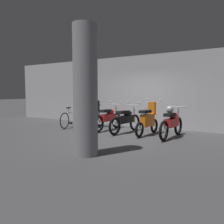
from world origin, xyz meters
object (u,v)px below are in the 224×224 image
at_px(motorbike_slot_0, 91,115).
at_px(support_pillar, 85,91).
at_px(motorbike_slot_1, 108,118).
at_px(bicycle, 71,119).
at_px(motorbike_slot_4, 172,122).
at_px(motorbike_slot_3, 148,120).
at_px(motorbike_slot_2, 126,120).

height_order(motorbike_slot_0, support_pillar, support_pillar).
xyz_separation_m(motorbike_slot_1, bicycle, (-1.82, -0.19, -0.13)).
xyz_separation_m(motorbike_slot_4, bicycle, (-4.48, -0.00, -0.16)).
height_order(motorbike_slot_0, bicycle, motorbike_slot_0).
relative_size(motorbike_slot_3, bicycle, 0.98).
bearing_deg(motorbike_slot_0, bicycle, -167.67).
xyz_separation_m(motorbike_slot_4, support_pillar, (-1.09, -3.22, 1.04)).
bearing_deg(motorbike_slot_2, bicycle, -179.45).
height_order(motorbike_slot_3, bicycle, motorbike_slot_3).
bearing_deg(motorbike_slot_2, motorbike_slot_3, 1.51).
bearing_deg(support_pillar, motorbike_slot_2, 101.86).
bearing_deg(support_pillar, bicycle, 136.44).
relative_size(bicycle, support_pillar, 0.55).
bearing_deg(motorbike_slot_1, motorbike_slot_0, 179.17).
bearing_deg(motorbike_slot_3, motorbike_slot_0, 176.66).
xyz_separation_m(motorbike_slot_0, motorbike_slot_4, (3.54, -0.20, -0.04)).
xyz_separation_m(motorbike_slot_0, motorbike_slot_3, (2.66, -0.16, -0.04)).
bearing_deg(motorbike_slot_2, motorbike_slot_1, 169.45).
xyz_separation_m(motorbike_slot_1, motorbike_slot_3, (1.77, -0.14, 0.04)).
height_order(motorbike_slot_1, support_pillar, support_pillar).
bearing_deg(support_pillar, motorbike_slot_4, 71.35).
bearing_deg(motorbike_slot_1, motorbike_slot_4, -4.11).
height_order(motorbike_slot_0, motorbike_slot_4, motorbike_slot_0).
xyz_separation_m(motorbike_slot_2, bicycle, (-2.71, -0.03, -0.13)).
height_order(motorbike_slot_1, bicycle, motorbike_slot_1).
bearing_deg(motorbike_slot_4, bicycle, -180.00).
bearing_deg(motorbike_slot_3, support_pillar, -93.56).
relative_size(motorbike_slot_1, bicycle, 1.14).
bearing_deg(motorbike_slot_4, support_pillar, -108.65).
bearing_deg(motorbike_slot_3, bicycle, -179.22).
distance_m(motorbike_slot_2, support_pillar, 3.49).
height_order(motorbike_slot_3, support_pillar, support_pillar).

